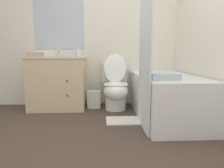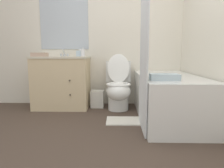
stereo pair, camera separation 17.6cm
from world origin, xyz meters
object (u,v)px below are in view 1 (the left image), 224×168
soap_dispenser (79,52)px  bath_towel_folded (165,77)px  toilet (115,88)px  hand_towel_folded (35,55)px  bath_mat (124,121)px  wastebasket (94,99)px  tissue_box (76,53)px  sink_faucet (59,54)px  bathtub (166,96)px  vanity_cabinet (58,82)px

soap_dispenser → bath_towel_folded: soap_dispenser is taller
toilet → hand_towel_folded: size_ratio=3.89×
soap_dispenser → bath_mat: 1.32m
wastebasket → tissue_box: 0.80m
sink_faucet → bathtub: 1.82m
toilet → bathtub: bearing=-33.1°
soap_dispenser → hand_towel_folded: bearing=-161.0°
toilet → bathtub: 0.80m
toilet → bathtub: (0.67, -0.44, -0.05)m
toilet → vanity_cabinet: bearing=174.9°
soap_dispenser → toilet: bearing=-13.9°
tissue_box → vanity_cabinet: bearing=-153.6°
bath_towel_folded → wastebasket: bearing=130.0°
vanity_cabinet → toilet: toilet is taller
vanity_cabinet → bathtub: (1.57, -0.52, -0.13)m
vanity_cabinet → bath_towel_folded: (1.40, -0.98, 0.19)m
bath_towel_folded → bath_mat: bearing=144.7°
toilet → tissue_box: 0.85m
hand_towel_folded → wastebasket: bearing=11.6°
soap_dispenser → bath_towel_folded: (1.07, -1.04, -0.27)m
bathtub → wastebasket: bearing=152.0°
hand_towel_folded → bath_towel_folded: size_ratio=0.72×
vanity_cabinet → hand_towel_folded: 0.54m
tissue_box → bath_towel_folded: bearing=-44.8°
bathtub → tissue_box: (-1.30, 0.65, 0.58)m
wastebasket → tissue_box: tissue_box is taller
wastebasket → bath_mat: 0.83m
vanity_cabinet → bathtub: size_ratio=0.55×
sink_faucet → tissue_box: size_ratio=1.22×
soap_dispenser → hand_towel_folded: soap_dispenser is taller
wastebasket → hand_towel_folded: bearing=-168.4°
sink_faucet → bath_towel_folded: size_ratio=0.46×
bath_mat → toilet: bearing=97.1°
bathtub → tissue_box: size_ratio=13.48×
toilet → soap_dispenser: bearing=166.1°
soap_dispenser → wastebasket: bearing=-9.8°
bathtub → wastebasket: 1.15m
wastebasket → bathtub: bearing=-28.0°
wastebasket → vanity_cabinet: bearing=-177.9°
toilet → tissue_box: size_ratio=7.44×
hand_towel_folded → bath_mat: bearing=-22.6°
vanity_cabinet → bath_mat: vanity_cabinet is taller
bath_towel_folded → hand_towel_folded: bearing=153.9°
bathtub → bath_mat: size_ratio=3.40×
toilet → bath_towel_folded: (0.50, -0.90, 0.27)m
hand_towel_folded → bath_mat: hand_towel_folded is taller
toilet → hand_towel_folded: bearing=-176.5°
bathtub → bath_towel_folded: (-0.17, -0.46, 0.32)m
sink_faucet → wastebasket: (0.57, -0.17, -0.72)m
wastebasket → bath_towel_folded: 1.39m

